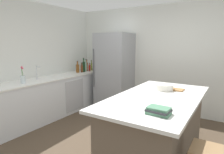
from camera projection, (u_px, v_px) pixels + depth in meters
name	position (u px, v px, depth m)	size (l,w,h in m)	color
ground_plane	(116.00, 151.00, 3.05)	(7.20, 7.20, 0.00)	#4C3D2D
wall_rear	(164.00, 59.00, 4.70)	(6.00, 0.10, 2.60)	silver
wall_left	(19.00, 62.00, 4.13)	(0.10, 6.00, 2.60)	silver
counter_run_left	(53.00, 96.00, 4.52)	(0.68, 3.15, 0.91)	silver
kitchen_island	(157.00, 127.00, 2.82)	(1.09, 2.10, 0.94)	brown
refrigerator	(114.00, 71.00, 5.03)	(0.84, 0.77, 1.94)	#93969B
sink_faucet	(37.00, 72.00, 4.15)	(0.15, 0.05, 0.30)	silver
flower_vase	(23.00, 78.00, 3.75)	(0.09, 0.09, 0.34)	silver
olive_oil_bottle	(91.00, 66.00, 5.62)	(0.06, 0.06, 0.30)	olive
hot_sauce_bottle	(90.00, 68.00, 5.55)	(0.05, 0.05, 0.22)	red
vinegar_bottle	(87.00, 66.00, 5.49)	(0.06, 0.06, 0.33)	#994C23
gin_bottle	(86.00, 66.00, 5.39)	(0.07, 0.07, 0.35)	#8CB79E
wine_bottle	(84.00, 66.00, 5.28)	(0.07, 0.07, 0.38)	#19381E
syrup_bottle	(82.00, 68.00, 5.21)	(0.07, 0.07, 0.26)	#5B3319
whiskey_bottle	(78.00, 68.00, 5.16)	(0.09, 0.09, 0.31)	brown
cookbook_stack	(159.00, 111.00, 2.04)	(0.25, 0.21, 0.08)	#4C7F60
mixing_bowl	(164.00, 87.00, 3.10)	(0.28, 0.28, 0.09)	silver
cutting_board	(173.00, 89.00, 3.13)	(0.33, 0.19, 0.02)	#9E7042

